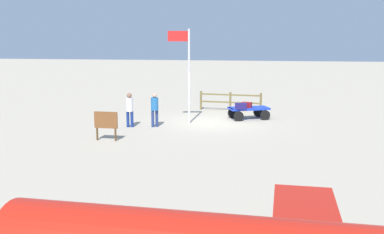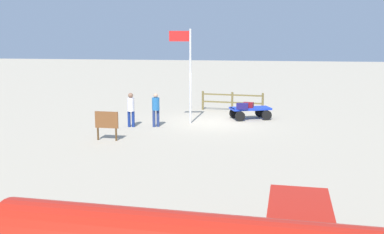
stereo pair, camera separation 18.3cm
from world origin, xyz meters
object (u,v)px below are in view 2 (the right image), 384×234
at_px(signboard, 107,122).
at_px(luggage_cart, 250,111).
at_px(worker_trailing, 131,107).
at_px(flagpole, 188,67).
at_px(worker_lead, 156,107).
at_px(suitcase_maroon, 248,105).
at_px(suitcase_dark, 242,106).

bearing_deg(signboard, luggage_cart, -133.34).
height_order(worker_trailing, flagpole, flagpole).
xyz_separation_m(worker_lead, flagpole, (-1.33, -1.14, 1.83)).
bearing_deg(suitcase_maroon, signboard, 47.07).
relative_size(suitcase_maroon, signboard, 0.47).
height_order(luggage_cart, signboard, signboard).
distance_m(suitcase_dark, signboard, 7.47).
height_order(suitcase_dark, flagpole, flagpole).
relative_size(luggage_cart, worker_trailing, 1.38).
bearing_deg(suitcase_maroon, worker_lead, 33.67).
height_order(worker_lead, worker_trailing, worker_trailing).
distance_m(suitcase_maroon, suitcase_dark, 0.64).
distance_m(luggage_cart, flagpole, 4.14).
relative_size(worker_trailing, flagpole, 0.35).
distance_m(suitcase_maroon, signboard, 8.08).
relative_size(luggage_cart, suitcase_maroon, 3.95).
bearing_deg(luggage_cart, flagpole, 29.39).
bearing_deg(worker_trailing, suitcase_dark, -154.21).
bearing_deg(worker_lead, signboard, 67.47).
relative_size(luggage_cart, worker_lead, 1.40).
xyz_separation_m(suitcase_maroon, signboard, (5.50, 5.91, 0.04)).
distance_m(luggage_cart, worker_lead, 5.17).
distance_m(suitcase_dark, worker_lead, 4.53).
height_order(luggage_cart, suitcase_maroon, suitcase_maroon).
height_order(luggage_cart, worker_lead, worker_lead).
bearing_deg(luggage_cart, worker_lead, 33.23).
relative_size(worker_lead, flagpole, 0.35).
bearing_deg(flagpole, suitcase_maroon, -150.04).
relative_size(suitcase_dark, flagpole, 0.13).
distance_m(suitcase_dark, worker_trailing, 5.66).
bearing_deg(worker_lead, luggage_cart, -146.77).
bearing_deg(worker_lead, suitcase_dark, -150.51).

